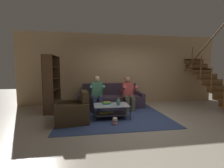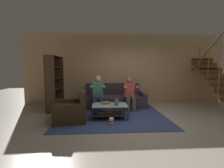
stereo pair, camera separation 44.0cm
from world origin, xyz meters
name	(u,v)px [view 2 (the right image)]	position (x,y,z in m)	size (l,w,h in m)	color
ground	(139,122)	(0.00, 0.00, 0.00)	(16.80, 16.80, 0.00)	#A69C8C
back_partition	(126,69)	(0.00, 2.46, 1.45)	(8.40, 0.12, 2.90)	tan
staircase_run	(216,76)	(3.26, 1.48, 1.18)	(0.91, 2.68, 3.03)	brown
couch	(113,99)	(-0.58, 1.83, 0.28)	(2.42, 0.94, 0.88)	#3E2F3E
person_seated_left	(98,92)	(-1.14, 1.27, 0.66)	(0.50, 0.58, 1.21)	#36405D
person_seated_right	(130,92)	(-0.03, 1.27, 0.64)	(0.50, 0.58, 1.17)	#5D5B46
coffee_table	(109,109)	(-0.78, 0.42, 0.27)	(1.01, 0.64, 0.40)	#ADBFCB
area_rug	(112,112)	(-0.68, 1.00, 0.01)	(3.18, 3.35, 0.01)	navy
vase	(117,102)	(-0.58, 0.32, 0.50)	(0.12, 0.12, 0.21)	#456A5D
book_stack	(105,103)	(-0.89, 0.51, 0.43)	(0.26, 0.19, 0.06)	blue
bookshelf	(53,89)	(-2.67, 1.35, 0.76)	(0.38, 0.91, 1.89)	#472F1E
armchair	(72,111)	(-1.83, 0.25, 0.28)	(0.95, 0.98, 0.83)	#3A2C1A
popcorn_tub	(111,121)	(-0.76, -0.13, 0.09)	(0.13, 0.13, 0.19)	red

